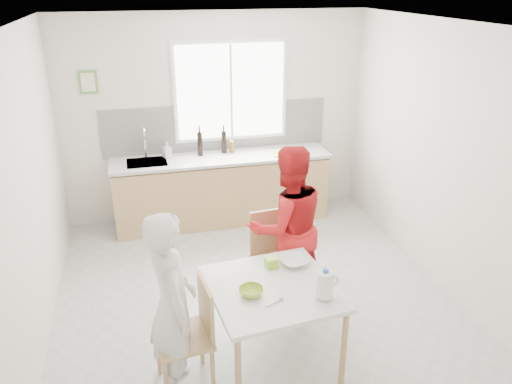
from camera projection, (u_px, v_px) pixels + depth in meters
ground at (258, 302)px, 5.12m from camera, size 4.50×4.50×0.00m
room_shell at (258, 149)px, 4.47m from camera, size 4.50×4.50×4.50m
window at (231, 91)px, 6.47m from camera, size 1.50×0.06×1.30m
backsplash at (217, 128)px, 6.63m from camera, size 3.00×0.02×0.65m
picture_frame at (88, 82)px, 6.01m from camera, size 0.22×0.03×0.28m
kitchen_counter at (222, 192)px, 6.69m from camera, size 2.84×0.64×1.37m
dining_table at (272, 295)px, 4.05m from camera, size 1.09×1.09×0.77m
chair_left at (192, 331)px, 3.91m from camera, size 0.47×0.47×0.93m
chair_far at (275, 255)px, 4.93m from camera, size 0.49×0.49×0.97m
person_white at (173, 306)px, 3.76m from camera, size 0.43×0.60×1.56m
person_red at (287, 227)px, 4.83m from camera, size 0.87×0.71×1.66m
bowl_green at (251, 291)px, 3.90m from camera, size 0.21×0.21×0.06m
bowl_white at (294, 261)px, 4.32m from camera, size 0.26×0.26×0.06m
milk_jug at (325, 284)px, 3.83m from camera, size 0.19×0.13×0.24m
green_box at (272, 262)px, 4.27m from camera, size 0.11×0.11×0.09m
spoon at (273, 303)px, 3.80m from camera, size 0.15×0.08×0.01m
cutting_board at (287, 153)px, 6.57m from camera, size 0.39×0.30×0.01m
wine_bottle_a at (200, 144)px, 6.46m from camera, size 0.07×0.07×0.32m
wine_bottle_b at (224, 142)px, 6.56m from camera, size 0.07×0.07×0.30m
jar_amber at (232, 147)px, 6.60m from camera, size 0.06×0.06×0.16m
soap_bottle at (167, 150)px, 6.41m from camera, size 0.12×0.12×0.20m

